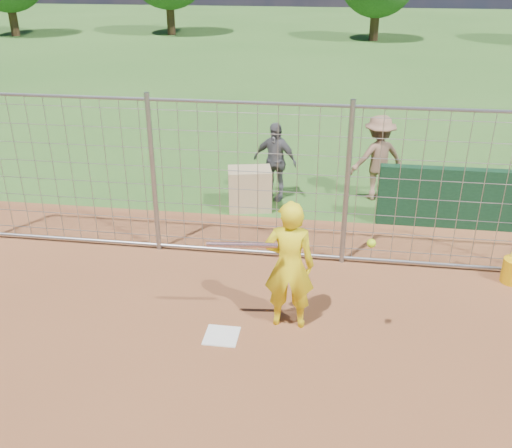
% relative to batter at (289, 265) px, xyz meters
% --- Properties ---
extents(ground, '(100.00, 100.00, 0.00)m').
position_rel_batter_xyz_m(ground, '(-0.81, -0.21, -0.88)').
color(ground, '#2D591E').
rests_on(ground, ground).
extents(home_plate, '(0.43, 0.43, 0.02)m').
position_rel_batter_xyz_m(home_plate, '(-0.81, -0.41, -0.87)').
color(home_plate, silver).
rests_on(home_plate, ground).
extents(dugout_wall, '(2.60, 0.20, 1.10)m').
position_rel_batter_xyz_m(dugout_wall, '(2.59, 3.39, -0.33)').
color(dugout_wall, '#11381E').
rests_on(dugout_wall, ground).
extents(batter, '(0.65, 0.44, 1.76)m').
position_rel_batter_xyz_m(batter, '(0.00, 0.00, 0.00)').
color(batter, yellow).
rests_on(batter, ground).
extents(bystander_b, '(0.98, 0.65, 1.55)m').
position_rel_batter_xyz_m(bystander_b, '(-0.68, 4.25, -0.11)').
color(bystander_b, '#545458').
rests_on(bystander_b, ground).
extents(bystander_c, '(1.24, 1.01, 1.68)m').
position_rel_batter_xyz_m(bystander_c, '(1.31, 4.55, -0.04)').
color(bystander_c, brown).
rests_on(bystander_c, ground).
extents(equipment_bin, '(0.90, 0.71, 0.80)m').
position_rel_batter_xyz_m(equipment_bin, '(-1.08, 3.66, -0.48)').
color(equipment_bin, tan).
rests_on(equipment_bin, ground).
extents(equipment_in_play, '(2.00, 0.23, 0.27)m').
position_rel_batter_xyz_m(equipment_in_play, '(-0.19, -0.27, 0.43)').
color(equipment_in_play, silver).
rests_on(equipment_in_play, ground).
extents(backstop_fence, '(9.08, 0.08, 2.60)m').
position_rel_batter_xyz_m(backstop_fence, '(-0.81, 1.79, 0.38)').
color(backstop_fence, gray).
rests_on(backstop_fence, ground).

